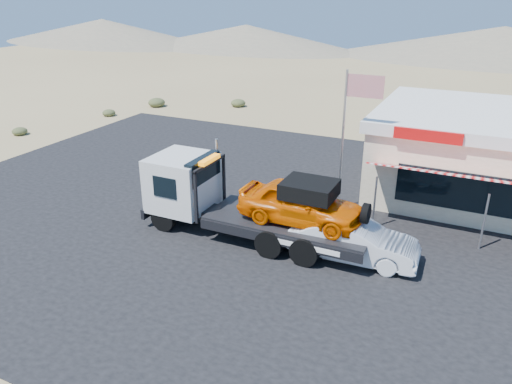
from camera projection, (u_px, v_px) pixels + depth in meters
ground at (191, 230)px, 19.99m from camera, size 120.00×120.00×0.00m
asphalt_lot at (268, 211)px, 21.68m from camera, size 32.00×24.00×0.02m
tow_truck at (250, 199)px, 18.89m from camera, size 8.86×2.63×2.96m
white_sedan at (354, 240)px, 17.57m from camera, size 4.58×1.80×1.48m
jerky_store at (494, 155)px, 22.51m from camera, size 10.40×9.97×3.90m
flagpole at (349, 126)px, 20.32m from camera, size 1.55×0.10×6.00m
desert_scrub at (91, 128)px, 32.94m from camera, size 25.02×34.04×0.72m
distant_hills at (345, 40)px, 69.04m from camera, size 126.00×48.00×4.20m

